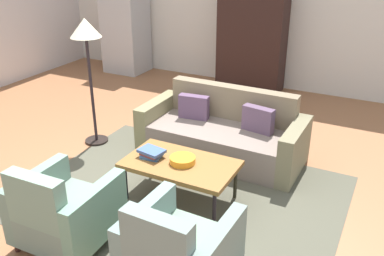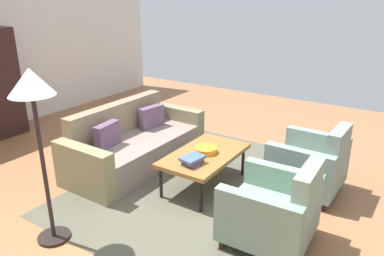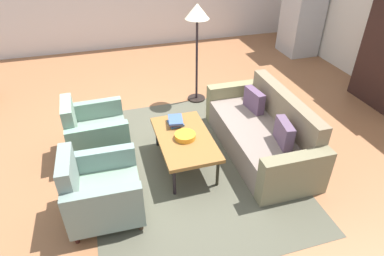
{
  "view_description": "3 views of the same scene",
  "coord_description": "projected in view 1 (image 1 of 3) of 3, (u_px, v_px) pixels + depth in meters",
  "views": [
    {
      "loc": [
        2.51,
        -3.35,
        2.66
      ],
      "look_at": [
        0.53,
        0.54,
        0.67
      ],
      "focal_mm": 39.63,
      "sensor_mm": 36.0,
      "label": 1
    },
    {
      "loc": [
        -2.98,
        -2.02,
        2.32
      ],
      "look_at": [
        0.7,
        0.37,
        0.7
      ],
      "focal_mm": 34.54,
      "sensor_mm": 36.0,
      "label": 2
    },
    {
      "loc": [
        4.03,
        -0.8,
        2.98
      ],
      "look_at": [
        0.53,
        0.25,
        0.53
      ],
      "focal_mm": 30.86,
      "sensor_mm": 36.0,
      "label": 3
    }
  ],
  "objects": [
    {
      "name": "book_stack",
      "position": [
        152.0,
        153.0,
        4.61
      ],
      "size": [
        0.3,
        0.24,
        0.09
      ],
      "color": "#375B8F",
      "rests_on": "coffee_table"
    },
    {
      "name": "area_rug",
      "position": [
        183.0,
        195.0,
        4.75
      ],
      "size": [
        3.4,
        2.6,
        0.01
      ],
      "primitive_type": "cube",
      "color": "#515041",
      "rests_on": "ground"
    },
    {
      "name": "floor_lamp",
      "position": [
        86.0,
        40.0,
        5.4
      ],
      "size": [
        0.4,
        0.4,
        1.72
      ],
      "color": "black",
      "rests_on": "ground"
    },
    {
      "name": "coffee_table",
      "position": [
        180.0,
        165.0,
        4.54
      ],
      "size": [
        1.2,
        0.7,
        0.45
      ],
      "color": "black",
      "rests_on": "ground"
    },
    {
      "name": "armchair_right",
      "position": [
        177.0,
        254.0,
        3.37
      ],
      "size": [
        0.83,
        0.83,
        0.88
      ],
      "rotation": [
        0.0,
        0.0,
        -0.03
      ],
      "color": "#35261A",
      "rests_on": "ground"
    },
    {
      "name": "fruit_bowl",
      "position": [
        183.0,
        160.0,
        4.5
      ],
      "size": [
        0.28,
        0.28,
        0.07
      ],
      "primitive_type": "cylinder",
      "color": "orange",
      "rests_on": "coffee_table"
    },
    {
      "name": "armchair_left",
      "position": [
        62.0,
        214.0,
        3.87
      ],
      "size": [
        0.82,
        0.82,
        0.88
      ],
      "rotation": [
        0.0,
        0.0,
        0.03
      ],
      "color": "#362611",
      "rests_on": "ground"
    },
    {
      "name": "ground_plane",
      "position": [
        130.0,
        190.0,
        4.86
      ],
      "size": [
        10.42,
        10.42,
        0.0
      ],
      "primitive_type": "plane",
      "color": "#9A623E"
    },
    {
      "name": "cabinet",
      "position": [
        252.0,
        41.0,
        7.73
      ],
      "size": [
        1.2,
        0.51,
        1.8
      ],
      "color": "black",
      "rests_on": "ground"
    },
    {
      "name": "refrigerator",
      "position": [
        126.0,
        27.0,
        8.76
      ],
      "size": [
        0.8,
        0.73,
        1.85
      ],
      "color": "#B7BABF",
      "rests_on": "ground"
    },
    {
      "name": "couch",
      "position": [
        224.0,
        134.0,
        5.55
      ],
      "size": [
        2.11,
        0.92,
        0.86
      ],
      "rotation": [
        0.0,
        0.0,
        3.13
      ],
      "color": "gray",
      "rests_on": "ground"
    },
    {
      "name": "wall_back",
      "position": [
        260.0,
        10.0,
        7.79
      ],
      "size": [
        8.67,
        0.12,
        2.8
      ],
      "primitive_type": "cube",
      "color": "silver",
      "rests_on": "ground"
    }
  ]
}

